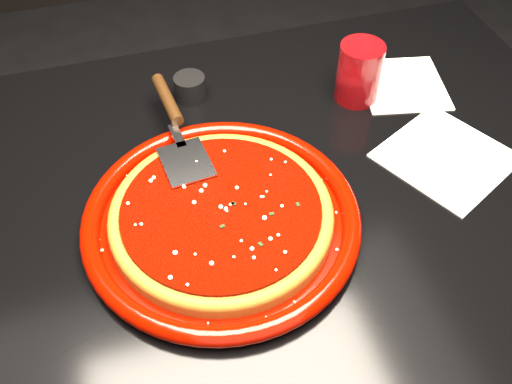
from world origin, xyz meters
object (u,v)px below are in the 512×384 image
pizza_server (177,126)px  cup (359,73)px  plate (222,218)px  table (248,313)px  ramekin (190,87)px

pizza_server → cup: 0.33m
pizza_server → cup: size_ratio=2.78×
plate → pizza_server: bearing=98.9°
table → pizza_server: 0.45m
pizza_server → ramekin: 0.14m
table → ramekin: bearing=97.9°
plate → ramekin: (0.02, 0.30, 0.01)m
cup → pizza_server: bearing=-172.6°
pizza_server → ramekin: (0.04, 0.13, -0.03)m
table → ramekin: ramekin is taller
ramekin → pizza_server: bearing=-109.8°
table → cup: size_ratio=11.33×
cup → ramekin: (-0.28, 0.08, -0.03)m
plate → pizza_server: 0.18m
table → pizza_server: (-0.08, 0.11, 0.42)m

